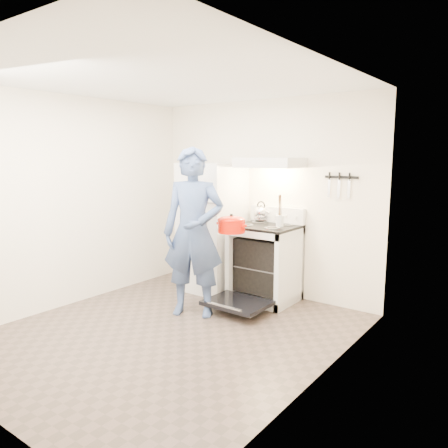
% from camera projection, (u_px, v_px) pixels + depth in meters
% --- Properties ---
extents(floor, '(3.60, 3.60, 0.00)m').
position_uv_depth(floor, '(170.00, 333.00, 4.46)').
color(floor, brown).
rests_on(floor, ground).
extents(back_wall, '(3.20, 0.02, 2.50)m').
position_uv_depth(back_wall, '(264.00, 198.00, 5.69)').
color(back_wall, '#F2E6CE').
rests_on(back_wall, ground).
extents(refrigerator, '(0.70, 0.70, 1.70)m').
position_uv_depth(refrigerator, '(212.00, 227.00, 5.82)').
color(refrigerator, silver).
rests_on(refrigerator, floor).
extents(stove_body, '(0.76, 0.65, 0.92)m').
position_uv_depth(stove_body, '(265.00, 264.00, 5.42)').
color(stove_body, silver).
rests_on(stove_body, floor).
extents(cooktop, '(0.76, 0.65, 0.03)m').
position_uv_depth(cooktop, '(265.00, 227.00, 5.35)').
color(cooktop, black).
rests_on(cooktop, stove_body).
extents(backsplash, '(0.76, 0.07, 0.20)m').
position_uv_depth(backsplash, '(277.00, 215.00, 5.55)').
color(backsplash, silver).
rests_on(backsplash, cooktop).
extents(oven_door, '(0.70, 0.54, 0.04)m').
position_uv_depth(oven_door, '(237.00, 303.00, 5.00)').
color(oven_door, black).
rests_on(oven_door, floor).
extents(oven_rack, '(0.60, 0.52, 0.01)m').
position_uv_depth(oven_rack, '(265.00, 266.00, 5.42)').
color(oven_rack, slate).
rests_on(oven_rack, stove_body).
extents(range_hood, '(0.76, 0.50, 0.12)m').
position_uv_depth(range_hood, '(270.00, 163.00, 5.28)').
color(range_hood, silver).
rests_on(range_hood, back_wall).
extents(knife_strip, '(0.40, 0.02, 0.03)m').
position_uv_depth(knife_strip, '(341.00, 177.00, 5.01)').
color(knife_strip, black).
rests_on(knife_strip, back_wall).
extents(pizza_stone, '(0.33, 0.33, 0.02)m').
position_uv_depth(pizza_stone, '(270.00, 266.00, 5.37)').
color(pizza_stone, '#907450').
rests_on(pizza_stone, oven_rack).
extents(tea_kettle, '(0.22, 0.18, 0.26)m').
position_uv_depth(tea_kettle, '(261.00, 212.00, 5.62)').
color(tea_kettle, silver).
rests_on(tea_kettle, cooktop).
extents(utensil_jar, '(0.11, 0.11, 0.13)m').
position_uv_depth(utensil_jar, '(280.00, 221.00, 5.07)').
color(utensil_jar, silver).
rests_on(utensil_jar, cooktop).
extents(person, '(0.82, 0.71, 1.89)m').
position_uv_depth(person, '(194.00, 232.00, 4.87)').
color(person, navy).
rests_on(person, floor).
extents(dutch_oven, '(0.38, 0.31, 0.24)m').
position_uv_depth(dutch_oven, '(231.00, 226.00, 4.92)').
color(dutch_oven, red).
rests_on(dutch_oven, person).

